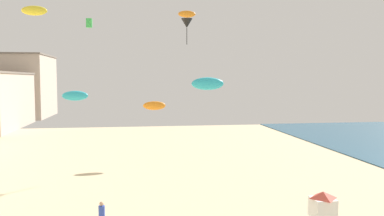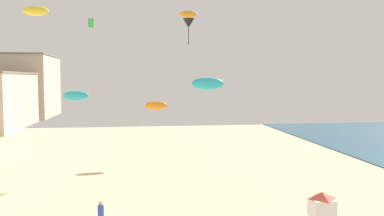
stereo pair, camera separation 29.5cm
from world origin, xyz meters
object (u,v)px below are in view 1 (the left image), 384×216
Objects in this scene: lifeguard_stand at (323,205)px; kite_black_delta at (187,23)px; kite_orange_parafoil at (187,14)px; kite_cyan_parafoil at (208,84)px; kite_orange_parafoil_2 at (154,106)px; kite_cyan_parafoil_2 at (75,96)px; kite_green_box at (89,23)px; kite_flyer at (102,215)px; kite_yellow_parafoil_2 at (34,11)px.

kite_black_delta is (-3.67, 24.47, 12.47)m from lifeguard_stand.
lifeguard_stand is 1.45× the size of kite_orange_parafoil.
kite_orange_parafoil_2 is (-2.87, 13.86, -2.39)m from kite_cyan_parafoil.
kite_black_delta is (10.01, 13.65, 7.24)m from kite_cyan_parafoil_2.
kite_cyan_parafoil_2 is 0.65× the size of kite_black_delta.
kite_green_box is (-9.65, 18.41, 6.39)m from kite_cyan_parafoil.
kite_yellow_parafoil_2 is (-5.89, 11.65, 12.74)m from kite_flyer.
kite_black_delta reaches higher than kite_orange_parafoil_2.
kite_black_delta reaches higher than kite_yellow_parafoil_2.
kite_flyer is 0.83× the size of kite_yellow_parafoil_2.
kite_yellow_parafoil_2 is at bearing -104.55° from kite_green_box.
lifeguard_stand is 1.29× the size of kite_yellow_parafoil_2.
kite_flyer is 0.71× the size of kite_orange_parafoil_2.
kite_cyan_parafoil_2 is (0.51, -15.31, -7.28)m from kite_green_box.
kite_black_delta is 16.76m from kite_yellow_parafoil_2.
kite_orange_parafoil reaches higher than kite_green_box.
kite_green_box is at bearing 170.09° from kite_flyer.
kite_flyer is 0.90× the size of kite_cyan_parafoil_2.
kite_green_box is at bearing 171.03° from kite_black_delta.
kite_black_delta is 1.42× the size of kite_yellow_parafoil_2.
kite_green_box is at bearing 146.13° from kite_orange_parafoil_2.
kite_orange_parafoil is 3.36m from kite_black_delta.
lifeguard_stand is at bearing -38.35° from kite_cyan_parafoil_2.
kite_orange_parafoil is 1.84× the size of kite_green_box.
kite_black_delta is (7.62, 21.54, 13.39)m from kite_flyer.
kite_orange_parafoil_2 is at bearing 151.21° from kite_flyer.
kite_cyan_parafoil_2 is (-13.68, 10.82, 5.23)m from lifeguard_stand.
kite_cyan_parafoil_2 is at bearing -46.97° from kite_yellow_parafoil_2.
kite_flyer is 19.61m from kite_orange_parafoil_2.
kite_flyer is 1.71× the size of kite_green_box.
lifeguard_stand reaches higher than kite_flyer.
kite_orange_parafoil is at bearing 88.88° from lifeguard_stand.
kite_green_box reaches higher than kite_yellow_parafoil_2.
kite_orange_parafoil reaches higher than kite_cyan_parafoil.
kite_green_box is at bearing 106.39° from lifeguard_stand.
kite_flyer is at bearing -101.77° from kite_orange_parafoil_2.
kite_green_box is (-2.89, 23.20, 13.43)m from kite_flyer.
kite_cyan_parafoil_2 is at bearing -126.25° from kite_black_delta.
lifeguard_stand is 10.84m from kite_cyan_parafoil.
kite_cyan_parafoil is 15.08m from kite_orange_parafoil.
kite_orange_parafoil reaches higher than kite_cyan_parafoil_2.
kite_orange_parafoil_2 is 12.54m from kite_cyan_parafoil_2.
kite_cyan_parafoil_2 is (-9.56, -10.35, -7.70)m from kite_orange_parafoil.
kite_flyer is 10.87m from kite_cyan_parafoil.
kite_cyan_parafoil is 17.93m from kite_black_delta.
kite_orange_parafoil reaches higher than kite_black_delta.
kite_orange_parafoil is 11.23m from kite_green_box.
kite_orange_parafoil is 0.89× the size of kite_yellow_parafoil_2.
kite_orange_parafoil is 0.63× the size of kite_black_delta.
kite_cyan_parafoil_2 is (-2.38, 7.89, 6.15)m from kite_flyer.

